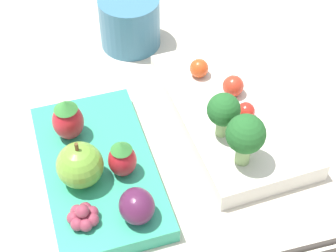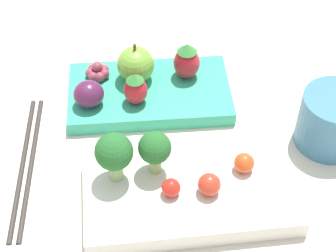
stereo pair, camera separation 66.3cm
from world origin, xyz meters
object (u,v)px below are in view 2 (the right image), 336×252
object	(u,v)px
broccoli_floret_1	(114,153)
drinking_cup	(332,120)
cherry_tomato_1	(171,188)
chopsticks_pair	(26,164)
plum	(89,94)
bento_box_fruit	(149,94)
cherry_tomato_2	(244,163)
broccoli_floret_0	(155,149)
apple	(136,64)
bento_box_savoury	(190,194)
strawberry_1	(135,89)
cherry_tomato_0	(209,184)
strawberry_0	(187,61)
grape_cluster	(98,72)

from	to	relation	value
broccoli_floret_1	drinking_cup	world-z (taller)	broccoli_floret_1
cherry_tomato_1	chopsticks_pair	world-z (taller)	cherry_tomato_1
cherry_tomato_1	plum	bearing A→B (deg)	-62.43
bento_box_fruit	cherry_tomato_2	size ratio (longest dim) A/B	9.39
broccoli_floret_0	apple	bearing A→B (deg)	-87.89
bento_box_savoury	chopsticks_pair	bearing A→B (deg)	-22.52
bento_box_savoury	strawberry_1	xyz separation A→B (m)	(0.04, -0.14, 0.03)
cherry_tomato_2	chopsticks_pair	distance (m)	0.25
cherry_tomato_1	apple	xyz separation A→B (m)	(0.02, -0.19, 0.01)
drinking_cup	chopsticks_pair	bearing A→B (deg)	-1.42
apple	plum	xyz separation A→B (m)	(0.06, 0.04, -0.01)
broccoli_floret_0	cherry_tomato_0	size ratio (longest dim) A/B	2.21
bento_box_savoury	cherry_tomato_2	xyz separation A→B (m)	(-0.06, -0.02, 0.02)
cherry_tomato_2	apple	xyz separation A→B (m)	(0.10, -0.17, 0.01)
cherry_tomato_0	cherry_tomato_1	distance (m)	0.04
cherry_tomato_0	drinking_cup	size ratio (longest dim) A/B	0.31
bento_box_savoury	broccoli_floret_1	size ratio (longest dim) A/B	3.72
plum	drinking_cup	distance (m)	0.29
bento_box_savoury	bento_box_fruit	xyz separation A→B (m)	(0.03, -0.16, -0.00)
broccoli_floret_1	chopsticks_pair	size ratio (longest dim) A/B	0.29
broccoli_floret_0	strawberry_0	size ratio (longest dim) A/B	1.05
broccoli_floret_0	cherry_tomato_1	xyz separation A→B (m)	(-0.01, 0.03, -0.02)
bento_box_savoury	apple	distance (m)	0.19
broccoli_floret_0	cherry_tomato_0	distance (m)	0.07
bento_box_savoury	plum	bearing A→B (deg)	-55.43
apple	strawberry_0	xyz separation A→B (m)	(-0.06, 0.00, 0.00)
cherry_tomato_1	strawberry_0	bearing A→B (deg)	-103.84
broccoli_floret_0	grape_cluster	xyz separation A→B (m)	(0.05, -0.17, -0.03)
drinking_cup	apple	bearing A→B (deg)	-28.95
strawberry_0	drinking_cup	size ratio (longest dim) A/B	0.66
broccoli_floret_0	drinking_cup	distance (m)	0.22
bento_box_fruit	strawberry_0	size ratio (longest dim) A/B	4.07
drinking_cup	broccoli_floret_0	bearing A→B (deg)	9.82
bento_box_fruit	drinking_cup	bearing A→B (deg)	153.81
cherry_tomato_2	drinking_cup	world-z (taller)	drinking_cup
bento_box_savoury	broccoli_floret_1	xyz separation A→B (m)	(0.08, -0.02, 0.05)
strawberry_1	grape_cluster	size ratio (longest dim) A/B	1.43
grape_cluster	plum	bearing A→B (deg)	76.10
plum	chopsticks_pair	bearing A→B (deg)	42.94
chopsticks_pair	broccoli_floret_1	bearing A→B (deg)	154.04
drinking_cup	cherry_tomato_0	bearing A→B (deg)	24.88
bento_box_fruit	strawberry_0	xyz separation A→B (m)	(-0.05, -0.02, 0.03)
broccoli_floret_1	strawberry_0	bearing A→B (deg)	-122.76
bento_box_fruit	cherry_tomato_0	xyz separation A→B (m)	(-0.04, 0.17, 0.03)
bento_box_fruit	chopsticks_pair	size ratio (longest dim) A/B	1.00
plum	drinking_cup	bearing A→B (deg)	163.72
chopsticks_pair	strawberry_0	bearing A→B (deg)	-152.01
broccoli_floret_0	drinking_cup	xyz separation A→B (m)	(-0.21, -0.04, -0.02)
bento_box_fruit	cherry_tomato_1	xyz separation A→B (m)	(-0.00, 0.17, 0.02)
cherry_tomato_2	drinking_cup	bearing A→B (deg)	-156.95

